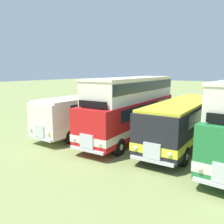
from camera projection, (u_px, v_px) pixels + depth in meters
The scene contains 3 objects.
bus_first_in_row at pixel (93, 110), 19.62m from camera, with size 2.66×10.92×2.99m.
bus_second_in_row at pixel (132, 105), 17.48m from camera, with size 3.15×11.07×4.49m.
bus_third_in_row at pixel (184, 119), 15.80m from camera, with size 2.96×10.69×2.99m.
Camera 1 is at (1.20, -15.11, 5.00)m, focal length 37.69 mm.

